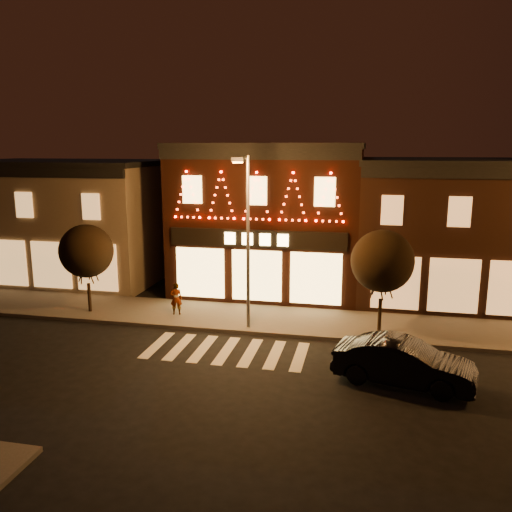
% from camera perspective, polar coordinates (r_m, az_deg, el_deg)
% --- Properties ---
extents(ground, '(120.00, 120.00, 0.00)m').
position_cam_1_polar(ground, '(18.23, -6.64, -14.79)').
color(ground, black).
rests_on(ground, ground).
extents(sidewalk_far, '(44.00, 4.00, 0.15)m').
position_cam_1_polar(sidewalk_far, '(24.98, 3.67, -7.04)').
color(sidewalk_far, '#47423D').
rests_on(sidewalk_far, ground).
extents(building_left, '(12.20, 8.28, 7.30)m').
position_cam_1_polar(building_left, '(34.95, -19.83, 3.77)').
color(building_left, '#766654').
rests_on(building_left, ground).
extents(building_pulp, '(10.20, 8.34, 8.30)m').
position_cam_1_polar(building_pulp, '(30.13, 1.68, 4.24)').
color(building_pulp, black).
rests_on(building_pulp, ground).
extents(building_right_a, '(9.20, 8.28, 7.50)m').
position_cam_1_polar(building_right_a, '(30.00, 19.85, 2.73)').
color(building_right_a, '#341B12').
rests_on(building_right_a, ground).
extents(streetlamp_mid, '(0.49, 1.74, 7.62)m').
position_cam_1_polar(streetlamp_mid, '(22.63, -1.02, 2.87)').
color(streetlamp_mid, '#59595E').
rests_on(streetlamp_mid, sidewalk_far).
extents(tree_left, '(2.58, 2.58, 4.32)m').
position_cam_1_polar(tree_left, '(26.65, -17.93, 0.50)').
color(tree_left, black).
rests_on(tree_left, sidewalk_far).
extents(tree_right, '(2.70, 2.70, 4.51)m').
position_cam_1_polar(tree_right, '(23.16, 13.56, -0.55)').
color(tree_right, black).
rests_on(tree_right, sidewalk_far).
extents(dark_sedan, '(5.05, 2.71, 1.58)m').
position_cam_1_polar(dark_sedan, '(19.27, 15.74, -11.07)').
color(dark_sedan, black).
rests_on(dark_sedan, ground).
extents(pedestrian, '(0.65, 0.52, 1.57)m').
position_cam_1_polar(pedestrian, '(25.71, -8.66, -4.59)').
color(pedestrian, gray).
rests_on(pedestrian, sidewalk_far).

